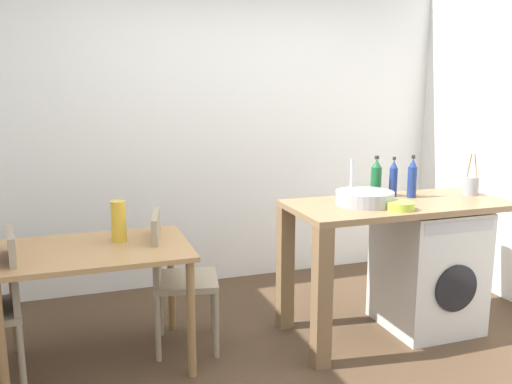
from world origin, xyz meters
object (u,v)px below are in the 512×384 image
object	(u,v)px
dining_table	(96,263)
vase	(119,221)
washing_machine	(427,268)
chair_opposite	(174,273)
bottle_squat_brown	(393,179)
utensil_crock	(471,185)
bottle_tall_green	(376,178)
mixing_bowl	(400,205)
bottle_clear_small	(412,178)

from	to	relation	value
dining_table	vase	distance (m)	0.29
washing_machine	vase	xyz separation A→B (m)	(-2.07, 0.29, 0.44)
chair_opposite	washing_machine	distance (m)	1.77
bottle_squat_brown	utensil_crock	size ratio (longest dim) A/B	0.94
utensil_crock	bottle_tall_green	bearing A→B (deg)	165.60
bottle_tall_green	bottle_squat_brown	distance (m)	0.12
vase	washing_machine	bearing A→B (deg)	-7.88
washing_machine	dining_table	bearing A→B (deg)	175.19
utensil_crock	vase	size ratio (longest dim) A/B	1.18
washing_machine	mixing_bowl	xyz separation A→B (m)	(-0.39, -0.20, 0.52)
bottle_tall_green	mixing_bowl	distance (m)	0.44
bottle_squat_brown	mixing_bowl	bearing A→B (deg)	-116.96
dining_table	bottle_tall_green	bearing A→B (deg)	1.15
bottle_squat_brown	mixing_bowl	size ratio (longest dim) A/B	1.57
bottle_tall_green	bottle_clear_small	size ratio (longest dim) A/B	0.97
bottle_tall_green	utensil_crock	world-z (taller)	utensil_crock
bottle_squat_brown	utensil_crock	xyz separation A→B (m)	(0.56, -0.13, -0.06)
dining_table	mixing_bowl	distance (m)	1.90
dining_table	bottle_squat_brown	xyz separation A→B (m)	(2.03, -0.00, 0.40)
bottle_squat_brown	bottle_clear_small	size ratio (longest dim) A/B	0.94
chair_opposite	vase	xyz separation A→B (m)	(-0.33, 0.04, 0.36)
bottle_tall_green	mixing_bowl	world-z (taller)	bottle_tall_green
bottle_squat_brown	mixing_bowl	world-z (taller)	bottle_squat_brown
dining_table	utensil_crock	bearing A→B (deg)	-2.98
chair_opposite	bottle_tall_green	world-z (taller)	bottle_tall_green
dining_table	bottle_tall_green	xyz separation A→B (m)	(1.92, 0.04, 0.41)
washing_machine	bottle_tall_green	xyz separation A→B (m)	(-0.31, 0.23, 0.62)
utensil_crock	washing_machine	bearing A→B (deg)	-171.90
bottle_clear_small	vase	xyz separation A→B (m)	(-1.99, 0.18, -0.19)
chair_opposite	washing_machine	size ratio (longest dim) A/B	1.05
vase	chair_opposite	bearing A→B (deg)	-6.21
utensil_crock	vase	distance (m)	2.46
washing_machine	mixing_bowl	distance (m)	0.68
mixing_bowl	utensil_crock	distance (m)	0.80
bottle_tall_green	vase	xyz separation A→B (m)	(-1.77, 0.06, -0.18)
utensil_crock	bottle_squat_brown	bearing A→B (deg)	166.63
washing_machine	bottle_squat_brown	xyz separation A→B (m)	(-0.19, 0.19, 0.62)
chair_opposite	bottle_squat_brown	size ratio (longest dim) A/B	3.20
chair_opposite	bottle_clear_small	size ratio (longest dim) A/B	3.02
bottle_clear_small	vase	world-z (taller)	bottle_clear_small
chair_opposite	utensil_crock	xyz separation A→B (m)	(2.11, -0.20, 0.48)
washing_machine	chair_opposite	bearing A→B (deg)	171.81
bottle_clear_small	vase	bearing A→B (deg)	174.96
chair_opposite	bottle_tall_green	xyz separation A→B (m)	(1.44, -0.03, 0.54)
chair_opposite	mixing_bowl	xyz separation A→B (m)	(1.36, -0.45, 0.44)
chair_opposite	mixing_bowl	distance (m)	1.50
dining_table	bottle_clear_small	world-z (taller)	bottle_clear_small
bottle_squat_brown	chair_opposite	bearing A→B (deg)	177.56
dining_table	washing_machine	xyz separation A→B (m)	(2.22, -0.19, -0.21)
dining_table	utensil_crock	world-z (taller)	utensil_crock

